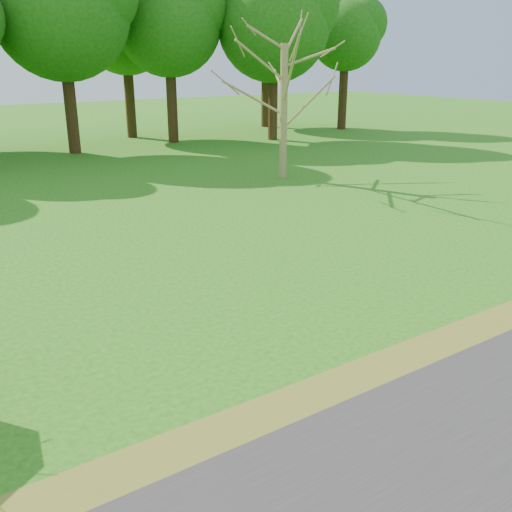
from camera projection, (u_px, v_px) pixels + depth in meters
ground at (166, 347)px, 9.94m from camera, size 120.00×120.00×0.00m
drygrass_strip at (256, 428)px, 7.75m from camera, size 120.00×1.20×0.01m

